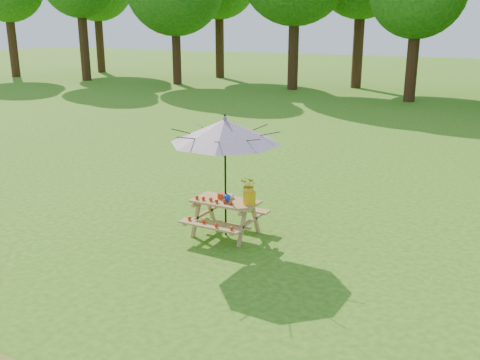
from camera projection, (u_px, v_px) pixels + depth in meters
The scene contains 5 objects.
picnic_table at pixel (226, 218), 9.82m from camera, with size 1.20×1.32×0.67m.
patio_umbrella at pixel (225, 131), 9.36m from camera, with size 2.54×2.54×2.25m.
produce_bins at pixel (226, 197), 9.75m from camera, with size 0.30×0.33×0.13m.
tomatoes_row at pixel (213, 200), 9.63m from camera, with size 0.77×0.13×0.07m, color red, non-canonical shape.
flower_bucket at pixel (249, 189), 9.47m from camera, with size 0.37×0.34×0.51m.
Camera 1 is at (9.51, -5.66, 3.77)m, focal length 40.00 mm.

